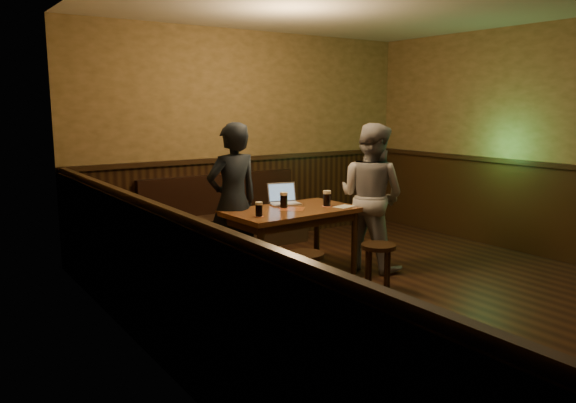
% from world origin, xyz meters
% --- Properties ---
extents(room, '(5.04, 6.04, 2.84)m').
position_xyz_m(room, '(0.00, 0.22, 1.20)').
color(room, black).
rests_on(room, ground).
extents(bench, '(2.20, 0.50, 0.95)m').
position_xyz_m(bench, '(-0.53, 2.75, 0.31)').
color(bench, black).
rests_on(bench, ground).
extents(pub_table, '(1.43, 0.86, 0.75)m').
position_xyz_m(pub_table, '(-0.53, 1.26, 0.65)').
color(pub_table, brown).
rests_on(pub_table, ground).
extents(stool_left, '(0.44, 0.44, 0.48)m').
position_xyz_m(stool_left, '(-0.90, 0.52, 0.39)').
color(stool_left, black).
rests_on(stool_left, ground).
extents(stool_right, '(0.39, 0.39, 0.47)m').
position_xyz_m(stool_right, '(-0.06, 0.42, 0.38)').
color(stool_right, black).
rests_on(stool_right, ground).
extents(pint_left, '(0.10, 0.10, 0.15)m').
position_xyz_m(pint_left, '(-1.03, 1.10, 0.82)').
color(pint_left, '#B33216').
rests_on(pint_left, pub_table).
extents(pint_mid, '(0.11, 0.11, 0.17)m').
position_xyz_m(pint_mid, '(-0.56, 1.36, 0.83)').
color(pint_mid, '#B33216').
rests_on(pint_mid, pub_table).
extents(pint_right, '(0.11, 0.11, 0.17)m').
position_xyz_m(pint_right, '(-0.12, 1.18, 0.83)').
color(pint_right, '#B33216').
rests_on(pint_right, pub_table).
extents(laptop, '(0.38, 0.33, 0.23)m').
position_xyz_m(laptop, '(-0.43, 1.57, 0.81)').
color(laptop, silver).
rests_on(laptop, pub_table).
extents(menu, '(0.25, 0.20, 0.00)m').
position_xyz_m(menu, '(0.02, 1.05, 0.75)').
color(menu, silver).
rests_on(menu, pub_table).
extents(person_suit, '(0.62, 0.43, 1.66)m').
position_xyz_m(person_suit, '(-1.04, 1.61, 0.83)').
color(person_suit, black).
rests_on(person_suit, ground).
extents(person_grey, '(0.82, 0.94, 1.64)m').
position_xyz_m(person_grey, '(0.40, 1.05, 0.82)').
color(person_grey, gray).
rests_on(person_grey, ground).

